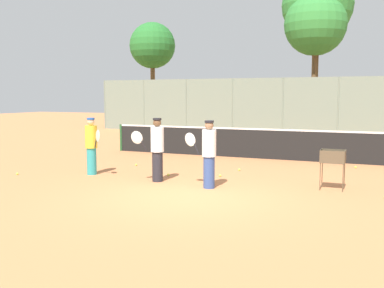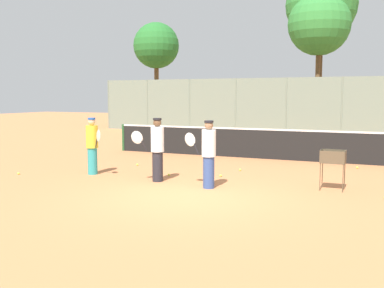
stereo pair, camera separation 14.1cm
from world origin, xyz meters
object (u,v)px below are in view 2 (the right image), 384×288
(tennis_net, at_px, (266,143))
(player_white_outfit, at_px, (208,153))
(ball_cart, at_px, (333,160))
(player_red_cap, at_px, (92,145))
(player_yellow_shirt, at_px, (157,149))

(tennis_net, bearing_deg, player_white_outfit, -89.56)
(tennis_net, relative_size, ball_cart, 12.50)
(tennis_net, bearing_deg, ball_cart, -58.11)
(player_red_cap, xyz_separation_m, player_yellow_shirt, (2.17, -0.18, 0.02))
(tennis_net, relative_size, player_red_cap, 7.40)
(tennis_net, distance_m, player_red_cap, 6.22)
(player_red_cap, bearing_deg, ball_cart, 38.81)
(tennis_net, xyz_separation_m, player_white_outfit, (0.04, -5.46, 0.29))
(player_white_outfit, bearing_deg, ball_cart, -153.85)
(player_red_cap, relative_size, player_yellow_shirt, 0.97)
(player_red_cap, height_order, player_yellow_shirt, player_yellow_shirt)
(player_red_cap, bearing_deg, player_white_outfit, 27.31)
(ball_cart, bearing_deg, tennis_net, 121.89)
(tennis_net, distance_m, player_yellow_shirt, 5.43)
(tennis_net, relative_size, player_yellow_shirt, 7.21)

